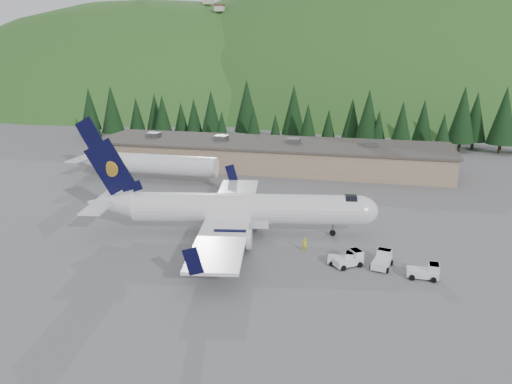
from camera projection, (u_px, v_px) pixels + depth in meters
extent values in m
plane|color=slate|center=(245.00, 234.00, 64.88)|extent=(600.00, 600.00, 0.00)
cylinder|color=white|center=(245.00, 208.00, 63.91)|extent=(28.98, 8.91, 3.86)
ellipsoid|color=white|center=(358.00, 210.00, 63.12)|extent=(5.63, 4.69, 3.86)
cylinder|color=black|center=(350.00, 207.00, 63.05)|extent=(1.98, 3.39, 3.18)
cone|color=white|center=(111.00, 203.00, 64.75)|extent=(6.75, 4.90, 3.86)
cube|color=white|center=(237.00, 220.00, 64.42)|extent=(8.67, 4.69, 1.03)
cube|color=white|center=(229.00, 216.00, 64.31)|extent=(11.77, 35.36, 0.36)
cube|color=black|center=(231.00, 173.00, 80.77)|extent=(2.07, 0.52, 2.95)
cube|color=black|center=(193.00, 261.00, 47.28)|extent=(2.07, 0.52, 2.95)
cylinder|color=black|center=(241.00, 208.00, 70.21)|extent=(4.66, 3.09, 2.36)
cylinder|color=white|center=(255.00, 208.00, 70.10)|extent=(1.05, 2.58, 2.51)
cube|color=white|center=(241.00, 204.00, 70.05)|extent=(2.27, 0.65, 0.92)
cylinder|color=black|center=(233.00, 239.00, 58.78)|extent=(4.66, 3.09, 2.36)
cylinder|color=white|center=(249.00, 239.00, 58.67)|extent=(1.05, 2.58, 2.51)
cube|color=white|center=(233.00, 235.00, 58.62)|extent=(2.27, 0.65, 0.92)
cube|color=black|center=(110.00, 167.00, 63.41)|extent=(6.30, 1.43, 7.54)
ellipsoid|color=gold|center=(112.00, 168.00, 63.65)|extent=(2.03, 0.54, 2.03)
ellipsoid|color=gold|center=(111.00, 169.00, 63.26)|extent=(2.03, 0.54, 2.03)
cube|color=black|center=(132.00, 188.00, 64.00)|extent=(2.83, 0.76, 2.04)
cube|color=white|center=(107.00, 199.00, 64.64)|extent=(4.91, 13.11, 0.23)
cylinder|color=slate|center=(333.00, 229.00, 64.00)|extent=(0.24, 0.24, 1.85)
cylinder|color=black|center=(333.00, 233.00, 64.15)|extent=(0.82, 0.42, 0.78)
cylinder|color=slate|center=(224.00, 219.00, 67.42)|extent=(0.29, 0.29, 2.05)
cylinder|color=black|center=(227.00, 222.00, 67.53)|extent=(1.18, 0.55, 1.13)
cylinder|color=black|center=(221.00, 222.00, 67.57)|extent=(1.18, 0.55, 1.13)
cylinder|color=slate|center=(219.00, 234.00, 62.10)|extent=(0.29, 0.29, 2.05)
cylinder|color=black|center=(222.00, 237.00, 62.21)|extent=(1.18, 0.55, 1.13)
cylinder|color=black|center=(216.00, 237.00, 62.25)|extent=(1.18, 0.55, 1.13)
cylinder|color=white|center=(158.00, 164.00, 89.48)|extent=(22.00, 3.60, 3.60)
cone|color=white|center=(88.00, 159.00, 92.57)|extent=(5.00, 3.60, 3.60)
cube|color=black|center=(90.00, 135.00, 91.07)|extent=(5.82, 0.28, 6.89)
cube|color=white|center=(88.00, 156.00, 92.40)|extent=(2.40, 11.00, 0.20)
cube|color=white|center=(341.00, 260.00, 55.64)|extent=(2.87, 1.46, 0.67)
cube|color=white|center=(350.00, 256.00, 55.28)|extent=(0.97, 1.34, 0.86)
cube|color=black|center=(350.00, 253.00, 55.18)|extent=(0.87, 1.25, 0.10)
cylinder|color=black|center=(350.00, 260.00, 56.22)|extent=(0.54, 0.22, 0.53)
cylinder|color=black|center=(349.00, 266.00, 54.80)|extent=(0.54, 0.22, 0.53)
cylinder|color=black|center=(333.00, 259.00, 56.63)|extent=(0.54, 0.22, 0.53)
cylinder|color=black|center=(332.00, 264.00, 55.20)|extent=(0.54, 0.22, 0.53)
cube|color=white|center=(422.00, 273.00, 52.28)|extent=(3.23, 1.66, 0.74)
cube|color=white|center=(434.00, 268.00, 51.85)|extent=(1.10, 1.51, 0.96)
cube|color=black|center=(434.00, 265.00, 51.73)|extent=(0.99, 1.40, 0.11)
cylinder|color=black|center=(432.00, 273.00, 52.90)|extent=(0.60, 0.25, 0.60)
cylinder|color=black|center=(434.00, 280.00, 51.31)|extent=(0.60, 0.25, 0.60)
cylinder|color=black|center=(411.00, 271.00, 53.42)|extent=(0.60, 0.25, 0.60)
cylinder|color=black|center=(412.00, 278.00, 51.83)|extent=(0.60, 0.25, 0.60)
cube|color=white|center=(382.00, 263.00, 54.74)|extent=(2.33, 3.56, 0.76)
cube|color=white|center=(384.00, 254.00, 55.50)|extent=(1.73, 1.41, 0.98)
cube|color=black|center=(385.00, 250.00, 55.38)|extent=(1.60, 1.28, 0.11)
cylinder|color=black|center=(376.00, 260.00, 56.14)|extent=(0.37, 0.65, 0.61)
cylinder|color=black|center=(392.00, 263.00, 55.39)|extent=(0.37, 0.65, 0.61)
cylinder|color=black|center=(371.00, 267.00, 54.26)|extent=(0.37, 0.65, 0.61)
cylinder|color=black|center=(387.00, 270.00, 53.51)|extent=(0.37, 0.65, 0.61)
cube|color=#8C785D|center=(269.00, 155.00, 100.83)|extent=(70.00, 16.00, 4.80)
cube|color=#47423D|center=(269.00, 143.00, 100.13)|extent=(71.00, 17.00, 0.40)
cube|color=slate|center=(154.00, 135.00, 105.56)|extent=(2.50, 2.50, 1.00)
cube|color=slate|center=(221.00, 138.00, 102.19)|extent=(2.50, 2.50, 1.00)
cube|color=slate|center=(294.00, 141.00, 98.82)|extent=(2.50, 2.50, 1.00)
cube|color=slate|center=(371.00, 144.00, 95.46)|extent=(2.50, 2.50, 1.00)
cube|color=white|center=(347.00, 261.00, 55.17)|extent=(3.54, 3.25, 0.75)
cube|color=white|center=(356.00, 254.00, 55.42)|extent=(1.77, 1.85, 0.97)
cube|color=black|center=(356.00, 250.00, 55.30)|extent=(1.62, 1.70, 0.11)
cylinder|color=black|center=(351.00, 259.00, 56.43)|extent=(0.62, 0.56, 0.60)
cylinder|color=black|center=(360.00, 265.00, 54.92)|extent=(0.62, 0.56, 0.60)
cylinder|color=black|center=(335.00, 262.00, 55.59)|extent=(0.62, 0.56, 0.60)
cylinder|color=black|center=(344.00, 268.00, 54.08)|extent=(0.62, 0.56, 0.60)
imported|color=yellow|center=(305.00, 245.00, 59.10)|extent=(0.64, 0.44, 1.70)
cone|color=black|center=(90.00, 109.00, 135.57)|extent=(5.44, 5.44, 11.13)
cone|color=black|center=(92.00, 120.00, 126.92)|extent=(4.21, 4.21, 8.61)
cone|color=black|center=(112.00, 109.00, 129.08)|extent=(5.90, 5.90, 12.07)
cone|color=black|center=(137.00, 115.00, 134.12)|extent=(4.45, 4.45, 9.11)
cone|color=black|center=(155.00, 112.00, 133.59)|extent=(4.93, 4.93, 10.09)
cone|color=black|center=(162.00, 115.00, 128.62)|extent=(4.96, 4.96, 10.14)
cone|color=black|center=(181.00, 118.00, 133.16)|extent=(3.98, 3.98, 8.15)
cone|color=black|center=(194.00, 116.00, 130.53)|extent=(4.47, 4.47, 9.15)
cone|color=black|center=(211.00, 112.00, 127.77)|extent=(5.45, 5.45, 11.15)
cone|color=black|center=(222.00, 127.00, 119.44)|extent=(3.73, 3.73, 7.64)
cone|color=black|center=(247.00, 106.00, 129.12)|extent=(6.53, 6.53, 13.37)
cone|color=black|center=(254.00, 123.00, 121.89)|extent=(4.10, 4.10, 8.39)
cone|color=black|center=(275.00, 129.00, 117.81)|extent=(3.53, 3.53, 7.23)
cone|color=black|center=(294.00, 110.00, 126.25)|extent=(6.05, 6.05, 12.38)
cone|color=black|center=(308.00, 123.00, 119.13)|extent=(4.49, 4.49, 9.18)
cone|color=black|center=(329.00, 124.00, 125.10)|extent=(3.65, 3.65, 7.46)
cone|color=black|center=(352.00, 119.00, 120.55)|extent=(4.95, 4.95, 10.13)
cone|color=black|center=(368.00, 116.00, 115.71)|extent=(6.00, 6.00, 12.27)
cone|color=black|center=(378.00, 128.00, 115.15)|extent=(4.03, 4.03, 8.25)
cone|color=black|center=(402.00, 124.00, 111.14)|extent=(5.08, 5.08, 10.38)
cone|color=black|center=(423.00, 121.00, 117.40)|extent=(4.95, 4.95, 10.12)
cone|color=black|center=(443.00, 132.00, 110.25)|extent=(4.04, 4.04, 8.26)
cone|color=black|center=(463.00, 114.00, 114.50)|extent=(6.33, 6.33, 12.95)
cone|color=black|center=(476.00, 117.00, 117.34)|extent=(5.67, 5.67, 11.60)
cone|color=black|center=(504.00, 115.00, 112.42)|extent=(6.37, 6.37, 13.04)
ellipsoid|color=#2E531E|center=(164.00, 241.00, 264.70)|extent=(336.00, 240.00, 240.00)
ellipsoid|color=#2E531E|center=(413.00, 259.00, 266.30)|extent=(420.00, 300.00, 300.00)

